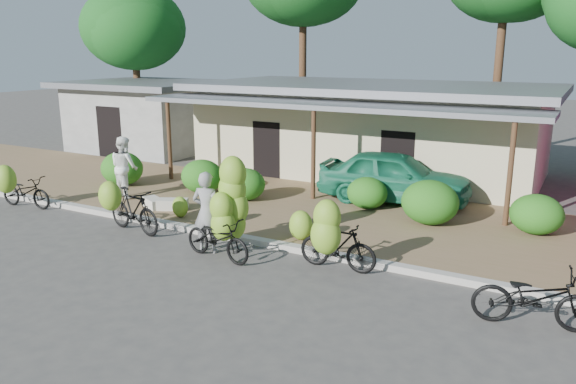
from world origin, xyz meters
name	(u,v)px	position (x,y,z in m)	size (l,w,h in m)	color
ground	(188,268)	(0.00, 0.00, 0.00)	(100.00, 100.00, 0.00)	#44413F
sidewalk	(296,209)	(0.00, 5.00, 0.06)	(60.00, 6.00, 0.12)	brown
curb	(239,238)	(0.00, 2.00, 0.07)	(60.00, 0.25, 0.15)	#A8A399
shop_main	(371,128)	(0.00, 10.93, 1.72)	(13.00, 8.50, 3.35)	beige
shop_grey	(149,114)	(-11.00, 10.99, 1.62)	(7.00, 6.00, 3.15)	#A0A09B
tree_back_left	(132,26)	(-13.69, 13.11, 5.72)	(5.32, 5.21, 7.70)	#49301D
hedge_0	(122,169)	(-6.42, 4.59, 0.69)	(1.46, 1.31, 1.14)	#1F6015
hedge_1	(202,176)	(-3.41, 5.03, 0.66)	(1.38, 1.24, 1.07)	#1F6015
hedge_2	(245,184)	(-1.74, 4.97, 0.61)	(1.25, 1.13, 0.98)	#1F6015
hedge_3	(367,193)	(1.85, 5.87, 0.58)	(1.17, 1.05, 0.91)	#1F6015
hedge_4	(430,202)	(3.82, 5.26, 0.70)	(1.49, 1.34, 1.17)	#1F6015
hedge_5	(537,214)	(6.35, 5.72, 0.62)	(1.28, 1.15, 1.00)	#1F6015
bike_far_left	(22,189)	(-7.21, 1.35, 0.59)	(1.86, 1.33, 1.41)	black
bike_left	(130,208)	(-2.76, 1.19, 0.66)	(1.98, 1.33, 1.47)	black
bike_center	(225,218)	(0.30, 1.01, 0.90)	(1.91, 1.28, 2.28)	black
bike_right	(334,240)	(2.87, 1.26, 0.73)	(1.74, 1.18, 1.69)	black
bike_far_right	(535,298)	(6.81, 0.73, 0.53)	(2.12, 1.09, 1.06)	black
loose_banana_a	(180,207)	(-2.31, 2.59, 0.41)	(0.46, 0.39, 0.57)	#7EB52D
loose_banana_b	(219,213)	(-1.04, 2.61, 0.42)	(0.48, 0.41, 0.60)	#7EB52D
loose_banana_c	(301,225)	(1.45, 2.51, 0.48)	(0.58, 0.49, 0.73)	#7EB52D
sack_near	(172,204)	(-2.99, 3.07, 0.27)	(0.85, 0.40, 0.30)	beige
sack_far	(153,203)	(-3.60, 2.96, 0.26)	(0.75, 0.38, 0.28)	beige
vendor	(207,212)	(-0.21, 1.02, 0.95)	(0.70, 0.46, 1.91)	gray
bystander	(125,167)	(-5.20, 3.51, 1.06)	(0.92, 0.72, 1.89)	white
teal_van	(394,176)	(2.27, 7.00, 0.89)	(1.81, 4.50, 1.53)	#197250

